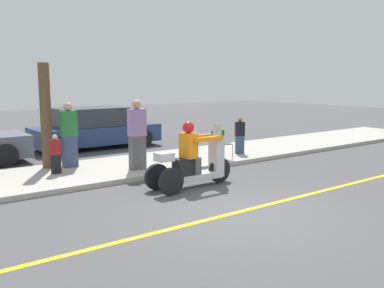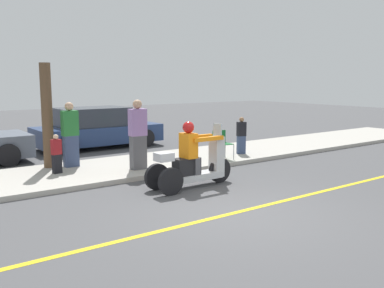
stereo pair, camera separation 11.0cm
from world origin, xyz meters
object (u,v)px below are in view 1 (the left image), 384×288
object	(u,v)px
spectator_with_child	(137,136)
spectator_far_back	(56,155)
motorcycle_trike	(192,164)
parked_car_lot_right	(94,129)
folding_chair_set_back	(220,141)
spectator_mid_group	(69,136)
tree_trunk	(46,116)
spectator_end_of_line	(240,136)

from	to	relation	value
spectator_with_child	spectator_far_back	size ratio (longest dim) A/B	1.85
motorcycle_trike	parked_car_lot_right	bearing A→B (deg)	84.62
spectator_with_child	parked_car_lot_right	distance (m)	4.75
motorcycle_trike	folding_chair_set_back	distance (m)	3.02
folding_chair_set_back	parked_car_lot_right	size ratio (longest dim) A/B	0.19
spectator_mid_group	tree_trunk	distance (m)	0.77
spectator_far_back	spectator_mid_group	xyz separation A→B (m)	(0.58, 0.59, 0.36)
spectator_end_of_line	parked_car_lot_right	size ratio (longest dim) A/B	0.26
tree_trunk	folding_chair_set_back	bearing A→B (deg)	-21.32
motorcycle_trike	tree_trunk	world-z (taller)	tree_trunk
spectator_mid_group	folding_chair_set_back	size ratio (longest dim) A/B	2.08
motorcycle_trike	parked_car_lot_right	world-z (taller)	motorcycle_trike
spectator_mid_group	tree_trunk	bearing A→B (deg)	153.26
spectator_far_back	parked_car_lot_right	world-z (taller)	parked_car_lot_right
motorcycle_trike	spectator_mid_group	xyz separation A→B (m)	(-1.55, 3.31, 0.40)
spectator_mid_group	spectator_far_back	bearing A→B (deg)	-134.56
motorcycle_trike	spectator_with_child	distance (m)	2.04
spectator_with_child	tree_trunk	world-z (taller)	tree_trunk
parked_car_lot_right	spectator_mid_group	bearing A→B (deg)	-123.20
spectator_end_of_line	spectator_mid_group	distance (m)	5.15
motorcycle_trike	spectator_mid_group	distance (m)	3.68
spectator_end_of_line	folding_chair_set_back	bearing A→B (deg)	-164.63
spectator_far_back	tree_trunk	size ratio (longest dim) A/B	0.36
motorcycle_trike	spectator_with_child	size ratio (longest dim) A/B	1.21
tree_trunk	spectator_far_back	bearing A→B (deg)	-95.64
folding_chair_set_back	tree_trunk	world-z (taller)	tree_trunk
spectator_far_back	parked_car_lot_right	xyz separation A→B (m)	(2.76, 3.91, 0.09)
motorcycle_trike	folding_chair_set_back	world-z (taller)	motorcycle_trike
spectator_end_of_line	tree_trunk	size ratio (longest dim) A/B	0.42
spectator_far_back	tree_trunk	bearing A→B (deg)	84.36
spectator_end_of_line	folding_chair_set_back	world-z (taller)	spectator_end_of_line
parked_car_lot_right	spectator_end_of_line	bearing A→B (deg)	-57.90
folding_chair_set_back	parked_car_lot_right	distance (m)	5.12
spectator_far_back	folding_chair_set_back	bearing A→B (deg)	-11.11
spectator_mid_group	spectator_end_of_line	bearing A→B (deg)	-13.42
motorcycle_trike	tree_trunk	size ratio (longest dim) A/B	0.79
spectator_far_back	tree_trunk	distance (m)	1.23
parked_car_lot_right	tree_trunk	bearing A→B (deg)	-131.08
folding_chair_set_back	tree_trunk	distance (m)	4.85
spectator_mid_group	tree_trunk	xyz separation A→B (m)	(-0.50, 0.25, 0.53)
spectator_mid_group	folding_chair_set_back	bearing A→B (deg)	-20.60
spectator_far_back	parked_car_lot_right	bearing A→B (deg)	54.83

